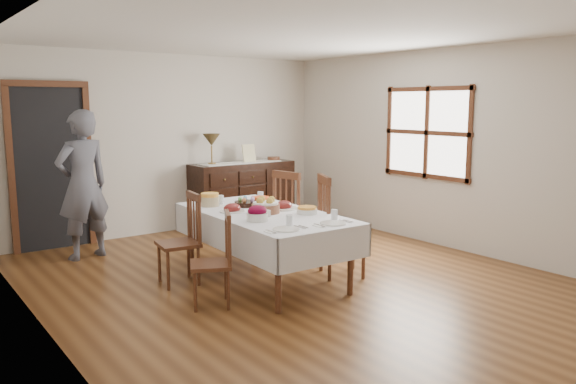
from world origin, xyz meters
TOP-DOWN VIEW (x-y plane):
  - ground at (0.00, 0.00)m, footprint 6.00×6.00m
  - room_shell at (-0.15, 0.42)m, footprint 5.02×6.02m
  - dining_table at (-0.24, 0.21)m, footprint 1.16×2.18m
  - chair_left_near at (-1.05, -0.18)m, footprint 0.50×0.50m
  - chair_left_far at (-1.00, 0.62)m, footprint 0.45×0.45m
  - chair_right_near at (0.48, -0.15)m, footprint 0.62×0.62m
  - chair_right_far at (0.51, 0.66)m, footprint 0.53×0.53m
  - sideboard at (1.06, 2.72)m, footprint 1.64×0.59m
  - person at (-1.52, 2.23)m, footprint 0.67×0.50m
  - bread_basket at (-0.24, 0.17)m, footprint 0.30×0.30m
  - egg_basket at (-0.19, 0.63)m, footprint 0.28×0.28m
  - ham_platter_a at (-0.50, 0.43)m, footprint 0.27×0.27m
  - ham_platter_b at (0.04, 0.24)m, footprint 0.31×0.31m
  - beet_bowl at (-0.54, -0.11)m, footprint 0.21×0.21m
  - carrot_bowl at (0.03, 0.66)m, footprint 0.22×0.22m
  - pineapple_bowl at (-0.52, 0.88)m, footprint 0.21×0.21m
  - casserole_dish at (0.08, -0.13)m, footprint 0.22×0.22m
  - butter_dish at (-0.39, 0.01)m, footprint 0.14×0.09m
  - setting_left at (-0.51, -0.56)m, footprint 0.42×0.31m
  - setting_right at (0.01, -0.62)m, footprint 0.42×0.31m
  - glass_far_a at (-0.36, 0.92)m, footprint 0.07×0.07m
  - glass_far_b at (0.18, 0.90)m, footprint 0.07×0.07m
  - runner at (1.01, 2.68)m, footprint 1.30×0.35m
  - table_lamp at (0.54, 2.74)m, footprint 0.26×0.26m
  - picture_frame at (1.16, 2.68)m, footprint 0.22×0.08m
  - deco_bowl at (1.63, 2.68)m, footprint 0.20×0.20m

SIDE VIEW (x-z plane):
  - ground at x=0.00m, z-range 0.00..0.00m
  - chair_left_near at x=-1.05m, z-range 0.01..0.90m
  - chair_left_far at x=-1.00m, z-range 0.01..0.97m
  - sideboard at x=1.06m, z-range 0.00..0.99m
  - chair_right_far at x=0.51m, z-range 0.01..1.10m
  - chair_right_near at x=0.48m, z-range 0.01..1.13m
  - dining_table at x=-0.24m, z-range 0.28..1.02m
  - setting_left at x=-0.51m, z-range 0.71..0.81m
  - setting_right at x=0.01m, z-range 0.71..0.81m
  - ham_platter_b at x=0.04m, z-range 0.71..0.83m
  - ham_platter_a at x=-0.50m, z-range 0.71..0.83m
  - egg_basket at x=-0.19m, z-range 0.72..0.83m
  - butter_dish at x=-0.39m, z-range 0.74..0.81m
  - casserole_dish at x=0.08m, z-range 0.74..0.82m
  - carrot_bowl at x=0.03m, z-range 0.74..0.82m
  - glass_far_b at x=0.18m, z-range 0.74..0.84m
  - glass_far_a at x=-0.36m, z-range 0.74..0.84m
  - bread_basket at x=-0.24m, z-range 0.72..0.89m
  - beet_bowl at x=-0.54m, z-range 0.73..0.89m
  - pineapple_bowl at x=-0.52m, z-range 0.74..0.89m
  - person at x=-1.52m, z-range 0.00..1.94m
  - runner at x=1.01m, z-range 0.98..0.99m
  - deco_bowl at x=1.63m, z-range 0.98..1.04m
  - picture_frame at x=1.16m, z-range 0.98..1.26m
  - table_lamp at x=0.54m, z-range 1.11..1.57m
  - room_shell at x=-0.15m, z-range 0.32..2.97m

